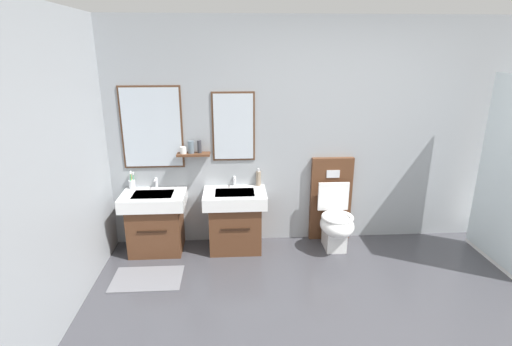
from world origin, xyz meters
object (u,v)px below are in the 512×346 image
at_px(toothbrush_cup, 132,184).
at_px(soap_dispenser, 258,178).
at_px(vanity_sink_right, 235,218).
at_px(toilet, 334,215).
at_px(vanity_sink_left, 156,220).

xyz_separation_m(toothbrush_cup, soap_dispenser, (1.42, 0.01, 0.03)).
xyz_separation_m(vanity_sink_right, toilet, (1.12, 0.01, 0.01)).
height_order(vanity_sink_left, vanity_sink_right, same).
relative_size(toilet, soap_dispenser, 4.95).
bearing_deg(soap_dispenser, vanity_sink_right, -146.72).
bearing_deg(toothbrush_cup, toilet, -4.06).
height_order(vanity_sink_right, soap_dispenser, soap_dispenser).
distance_m(vanity_sink_left, toilet, 2.00).
xyz_separation_m(toilet, toothbrush_cup, (-2.26, 0.16, 0.37)).
bearing_deg(vanity_sink_left, toilet, 0.23).
bearing_deg(toilet, vanity_sink_right, -179.59).
relative_size(vanity_sink_left, soap_dispenser, 3.40).
relative_size(vanity_sink_left, toothbrush_cup, 3.42).
distance_m(toilet, soap_dispenser, 0.95).
distance_m(vanity_sink_left, soap_dispenser, 1.24).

